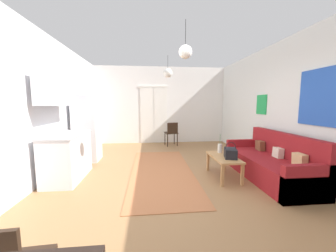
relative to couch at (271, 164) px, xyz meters
The scene contains 14 objects.
ground_plane 2.01m from the couch, behind, with size 5.49×8.23×0.10m, color #996D44.
wall_back 4.47m from the couch, 117.46° to the left, with size 5.09×0.13×2.87m.
wall_right 1.26m from the couch, ahead, with size 0.12×7.83×2.87m.
wall_left 4.63m from the couch, behind, with size 0.12×7.83×2.87m.
area_rug 2.27m from the couch, 164.48° to the left, with size 1.32×3.33×0.01m, color #B26B42.
couch is the anchor object (origin of this frame).
coffee_table 0.96m from the couch, behind, with size 0.46×0.92×0.44m.
bamboo_vase 1.04m from the couch, 155.16° to the left, with size 0.09×0.09×0.41m.
handbag 0.89m from the couch, behind, with size 0.31×0.39×0.31m.
refrigerator 4.40m from the couch, 158.08° to the left, with size 0.62×0.58×1.71m.
kitchen_counter 4.13m from the couch, behind, with size 0.61×1.17×2.04m.
accent_chair 3.58m from the couch, 117.35° to the left, with size 0.49×0.47×0.84m.
pendant_lamp_near 2.76m from the couch, behind, with size 0.23×0.23×0.63m.
pendant_lamp_far 3.53m from the couch, 131.32° to the left, with size 0.27×0.27×0.63m.
Camera 1 is at (-0.45, -3.45, 1.49)m, focal length 20.35 mm.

